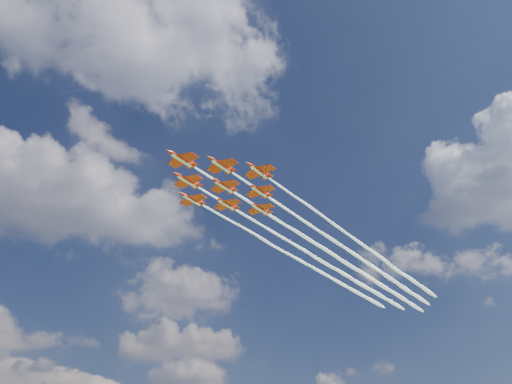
# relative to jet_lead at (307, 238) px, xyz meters

# --- Properties ---
(jet_lead) EXTENTS (116.05, 83.23, 2.82)m
(jet_lead) POSITION_rel_jet_lead_xyz_m (0.00, 0.00, 0.00)
(jet_lead) COLOR red
(jet_row2_port) EXTENTS (116.05, 83.23, 2.82)m
(jet_row2_port) POSITION_rel_jet_lead_xyz_m (11.58, -0.31, 0.00)
(jet_row2_port) COLOR red
(jet_row2_starb) EXTENTS (116.05, 83.23, 2.82)m
(jet_row2_starb) POSITION_rel_jet_lead_xyz_m (3.56, 11.03, 0.00)
(jet_row2_starb) COLOR red
(jet_row3_port) EXTENTS (116.05, 83.23, 2.82)m
(jet_row3_port) POSITION_rel_jet_lead_xyz_m (23.16, -0.63, 0.00)
(jet_row3_port) COLOR red
(jet_row3_centre) EXTENTS (116.05, 83.23, 2.82)m
(jet_row3_centre) POSITION_rel_jet_lead_xyz_m (15.14, 10.71, 0.00)
(jet_row3_centre) COLOR red
(jet_row3_starb) EXTENTS (116.05, 83.23, 2.82)m
(jet_row3_starb) POSITION_rel_jet_lead_xyz_m (7.12, 22.05, 0.00)
(jet_row3_starb) COLOR red
(jet_row4_port) EXTENTS (116.05, 83.23, 2.82)m
(jet_row4_port) POSITION_rel_jet_lead_xyz_m (26.72, 10.40, 0.00)
(jet_row4_port) COLOR red
(jet_row4_starb) EXTENTS (116.05, 83.23, 2.82)m
(jet_row4_starb) POSITION_rel_jet_lead_xyz_m (18.70, 21.74, 0.00)
(jet_row4_starb) COLOR red
(jet_tail) EXTENTS (116.05, 83.23, 2.82)m
(jet_tail) POSITION_rel_jet_lead_xyz_m (30.28, 21.43, 0.00)
(jet_tail) COLOR red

